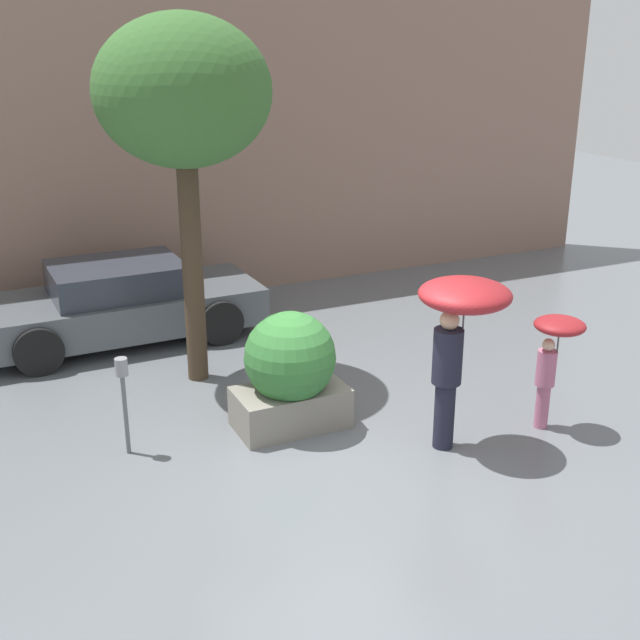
% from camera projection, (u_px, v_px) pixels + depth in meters
% --- Properties ---
extents(ground_plane, '(40.00, 40.00, 0.00)m').
position_uv_depth(ground_plane, '(324.00, 462.00, 8.85)').
color(ground_plane, slate).
extents(building_facade, '(18.00, 0.30, 6.00)m').
position_uv_depth(building_facade, '(157.00, 127.00, 13.38)').
color(building_facade, '#8C6B5B').
rests_on(building_facade, ground).
extents(planter_box, '(1.33, 1.09, 1.44)m').
position_uv_depth(planter_box, '(290.00, 371.00, 9.45)').
color(planter_box, gray).
rests_on(planter_box, ground).
extents(person_adult, '(1.01, 1.01, 1.99)m').
position_uv_depth(person_adult, '(460.00, 317.00, 8.68)').
color(person_adult, '#1E1E2D').
rests_on(person_adult, ground).
extents(person_child, '(0.59, 0.59, 1.41)m').
position_uv_depth(person_child, '(554.00, 346.00, 9.29)').
color(person_child, '#B76684').
rests_on(person_child, ground).
extents(parked_car_near, '(4.30, 2.01, 1.22)m').
position_uv_depth(parked_car_near, '(119.00, 304.00, 12.25)').
color(parked_car_near, '#4C5156').
rests_on(parked_car_near, ground).
extents(street_tree, '(2.19, 2.19, 4.74)m').
position_uv_depth(street_tree, '(183.00, 96.00, 9.79)').
color(street_tree, '#423323').
rests_on(street_tree, ground).
extents(parking_meter, '(0.14, 0.14, 1.15)m').
position_uv_depth(parking_meter, '(123.00, 385.00, 8.78)').
color(parking_meter, '#595B60').
rests_on(parking_meter, ground).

